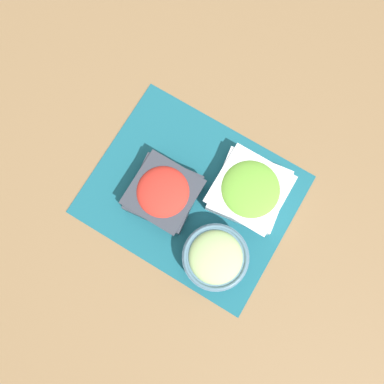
# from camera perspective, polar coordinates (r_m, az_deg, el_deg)

# --- Properties ---
(ground_plane) EXTENTS (3.00, 3.00, 0.00)m
(ground_plane) POSITION_cam_1_polar(r_m,az_deg,el_deg) (1.02, 0.00, -0.35)
(ground_plane) COLOR olive
(placemat) EXTENTS (0.53, 0.43, 0.00)m
(placemat) POSITION_cam_1_polar(r_m,az_deg,el_deg) (1.02, 0.00, -0.33)
(placemat) COLOR #195B6B
(placemat) RESTS_ON ground_plane
(tomato_bowl) EXTENTS (0.18, 0.18, 0.07)m
(tomato_bowl) POSITION_cam_1_polar(r_m,az_deg,el_deg) (0.98, -4.37, -0.14)
(tomato_bowl) COLOR #333842
(tomato_bowl) RESTS_ON placemat
(lettuce_bowl) EXTENTS (0.20, 0.20, 0.07)m
(lettuce_bowl) POSITION_cam_1_polar(r_m,az_deg,el_deg) (0.99, 8.78, 0.30)
(lettuce_bowl) COLOR white
(lettuce_bowl) RESTS_ON placemat
(cucumber_bowl) EXTENTS (0.17, 0.17, 0.08)m
(cucumber_bowl) POSITION_cam_1_polar(r_m,az_deg,el_deg) (0.96, 3.57, -9.87)
(cucumber_bowl) COLOR slate
(cucumber_bowl) RESTS_ON placemat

